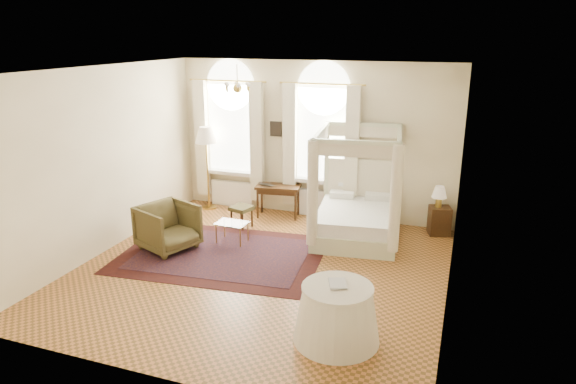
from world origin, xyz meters
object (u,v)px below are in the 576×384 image
object	(u,v)px
nightstand	(439,221)
floor_lamp	(206,139)
side_table	(337,314)
stool	(242,210)
writing_desk	(278,190)
coffee_table	(232,225)
armchair	(168,227)
canopy_bed	(356,215)

from	to	relation	value
nightstand	floor_lamp	bearing A→B (deg)	-178.69
side_table	stool	bearing A→B (deg)	130.87
writing_desk	coffee_table	size ratio (longest dim) A/B	1.67
armchair	side_table	world-z (taller)	armchair
coffee_table	writing_desk	bearing A→B (deg)	79.32
stool	writing_desk	bearing A→B (deg)	61.31
stool	coffee_table	world-z (taller)	stool
writing_desk	armchair	size ratio (longest dim) A/B	1.07
armchair	coffee_table	world-z (taller)	armchair
coffee_table	nightstand	bearing A→B (deg)	25.59
coffee_table	floor_lamp	distance (m)	2.47
canopy_bed	armchair	xyz separation A→B (m)	(-3.14, -1.67, -0.05)
canopy_bed	nightstand	xyz separation A→B (m)	(1.51, 0.76, -0.20)
coffee_table	side_table	xyz separation A→B (m)	(2.68, -2.49, 0.02)
nightstand	floor_lamp	xyz separation A→B (m)	(-5.04, -0.12, 1.31)
floor_lamp	stool	bearing A→B (deg)	-35.28
nightstand	armchair	size ratio (longest dim) A/B	0.60
writing_desk	armchair	world-z (taller)	armchair
nightstand	side_table	world-z (taller)	side_table
stool	armchair	bearing A→B (deg)	-118.99
canopy_bed	writing_desk	xyz separation A→B (m)	(-1.86, 0.65, 0.12)
nightstand	writing_desk	size ratio (longest dim) A/B	0.57
nightstand	side_table	bearing A→B (deg)	-103.14
coffee_table	side_table	bearing A→B (deg)	-42.92
nightstand	armchair	distance (m)	5.24
canopy_bed	armchair	bearing A→B (deg)	-152.00
floor_lamp	side_table	distance (m)	5.92
writing_desk	side_table	bearing A→B (deg)	-60.25
canopy_bed	side_table	xyz separation A→B (m)	(0.52, -3.49, -0.10)
canopy_bed	floor_lamp	distance (m)	3.76
stool	floor_lamp	distance (m)	1.92
canopy_bed	writing_desk	bearing A→B (deg)	160.59
armchair	floor_lamp	xyz separation A→B (m)	(-0.40, 2.31, 1.17)
nightstand	armchair	world-z (taller)	armchair
writing_desk	coffee_table	distance (m)	1.70
canopy_bed	coffee_table	size ratio (longest dim) A/B	3.58
side_table	armchair	bearing A→B (deg)	153.42
nightstand	floor_lamp	distance (m)	5.21
canopy_bed	floor_lamp	world-z (taller)	canopy_bed
floor_lamp	side_table	xyz separation A→B (m)	(4.05, -4.14, -1.22)
writing_desk	armchair	bearing A→B (deg)	-118.88
canopy_bed	nightstand	size ratio (longest dim) A/B	3.79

